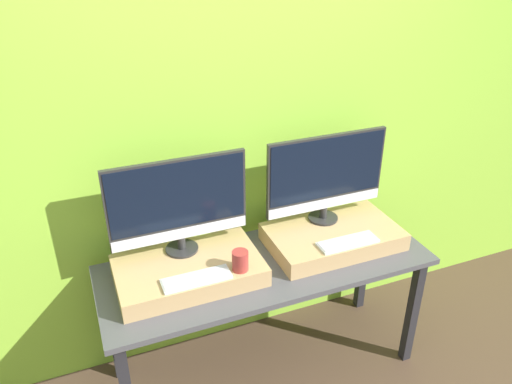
{
  "coord_description": "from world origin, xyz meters",
  "views": [
    {
      "loc": [
        -0.82,
        -1.59,
        2.23
      ],
      "look_at": [
        0.0,
        0.45,
        1.06
      ],
      "focal_mm": 35.0,
      "sensor_mm": 36.0,
      "label": 1
    }
  ],
  "objects_px": {
    "keyboard_left": "(197,279)",
    "keyboard_right": "(348,242)",
    "monitor_right": "(326,175)",
    "monitor_left": "(178,203)",
    "mug": "(240,261)"
  },
  "relations": [
    {
      "from": "keyboard_left",
      "to": "keyboard_right",
      "type": "bearing_deg",
      "value": 0.0
    },
    {
      "from": "mug",
      "to": "monitor_right",
      "type": "distance_m",
      "value": 0.67
    },
    {
      "from": "monitor_left",
      "to": "keyboard_left",
      "type": "relative_size",
      "value": 2.12
    },
    {
      "from": "keyboard_left",
      "to": "mug",
      "type": "xyz_separation_m",
      "value": [
        0.21,
        0.0,
        0.04
      ]
    },
    {
      "from": "monitor_right",
      "to": "mug",
      "type": "bearing_deg",
      "value": -156.02
    },
    {
      "from": "mug",
      "to": "monitor_left",
      "type": "bearing_deg",
      "value": 129.39
    },
    {
      "from": "monitor_left",
      "to": "mug",
      "type": "xyz_separation_m",
      "value": [
        0.21,
        -0.26,
        -0.22
      ]
    },
    {
      "from": "keyboard_left",
      "to": "monitor_left",
      "type": "bearing_deg",
      "value": 90.0
    },
    {
      "from": "mug",
      "to": "monitor_right",
      "type": "xyz_separation_m",
      "value": [
        0.58,
        0.26,
        0.22
      ]
    },
    {
      "from": "monitor_right",
      "to": "keyboard_right",
      "type": "xyz_separation_m",
      "value": [
        0.0,
        -0.26,
        -0.26
      ]
    },
    {
      "from": "monitor_left",
      "to": "monitor_right",
      "type": "distance_m",
      "value": 0.79
    },
    {
      "from": "keyboard_left",
      "to": "mug",
      "type": "distance_m",
      "value": 0.22
    },
    {
      "from": "mug",
      "to": "monitor_right",
      "type": "height_order",
      "value": "monitor_right"
    },
    {
      "from": "keyboard_right",
      "to": "mug",
      "type": "bearing_deg",
      "value": 180.0
    },
    {
      "from": "keyboard_left",
      "to": "monitor_right",
      "type": "xyz_separation_m",
      "value": [
        0.79,
        0.26,
        0.26
      ]
    }
  ]
}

